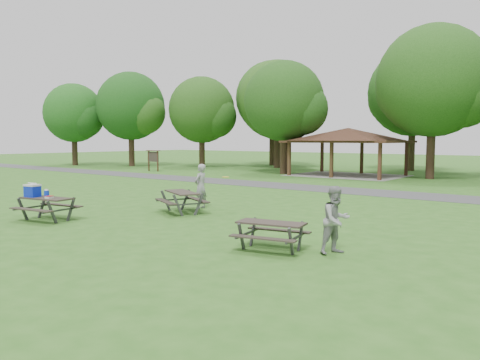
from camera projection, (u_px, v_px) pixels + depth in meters
name	position (u px, v px, depth m)	size (l,w,h in m)	color
ground	(143.00, 225.00, 15.65)	(160.00, 160.00, 0.00)	#2E631C
asphalt_path	(335.00, 190.00, 26.59)	(120.00, 3.20, 0.02)	#414143
pavilion	(348.00, 137.00, 36.61)	(8.60, 7.01, 3.76)	#3C2516
notice_board	(153.00, 157.00, 41.95)	(1.60, 0.30, 1.88)	#311E11
tree_row_a	(132.00, 108.00, 49.56)	(7.56, 7.20, 9.97)	#321F16
tree_row_b	(202.00, 112.00, 48.02)	(7.14, 6.80, 9.28)	#331F16
tree_row_c	(278.00, 102.00, 46.35)	(8.19, 7.80, 10.67)	black
tree_row_d	(285.00, 104.00, 38.26)	(6.93, 6.60, 9.27)	#312015
tree_row_e	(435.00, 84.00, 33.33)	(8.40, 8.00, 11.02)	#311E15
tree_deep_a	(273.00, 100.00, 50.89)	(8.40, 8.00, 11.38)	#301E15
tree_deep_b	(414.00, 94.00, 42.04)	(8.40, 8.00, 11.13)	#312416
tree_flank_left	(74.00, 115.00, 50.98)	(6.72, 6.40, 8.93)	black
picnic_table_near	(42.00, 198.00, 16.56)	(2.19, 1.88, 1.35)	#2D2620
picnic_table_middle	(182.00, 197.00, 18.23)	(2.48, 2.29, 0.86)	#2F2722
picnic_table_far	(271.00, 229.00, 12.08)	(2.02, 1.76, 0.76)	#2F2722
frisbee_in_flight	(226.00, 177.00, 17.22)	(0.32, 0.32, 0.02)	gold
frisbee_thrower	(201.00, 186.00, 19.37)	(0.68, 0.44, 1.85)	gray
frisbee_catcher	(336.00, 220.00, 11.68)	(0.83, 0.65, 1.71)	gray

